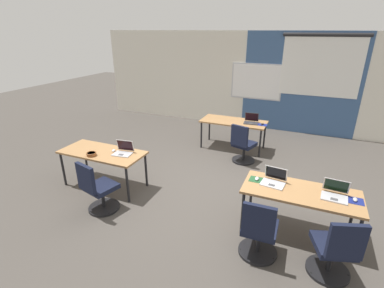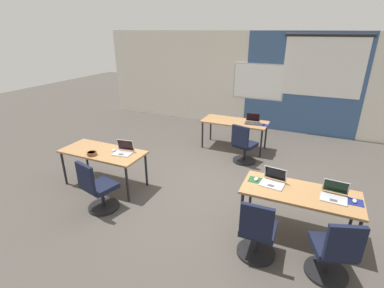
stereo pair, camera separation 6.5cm
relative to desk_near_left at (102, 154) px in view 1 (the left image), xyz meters
name	(u,v)px [view 1 (the left image)]	position (x,y,z in m)	size (l,w,h in m)	color
ground_plane	(201,189)	(1.75, 0.60, -0.66)	(24.00, 24.00, 0.00)	#47423D
back_wall_assembly	(255,80)	(1.80, 4.80, 0.75)	(10.00, 0.27, 2.80)	silver
desk_near_left	(102,154)	(0.00, 0.00, 0.00)	(1.60, 0.70, 0.72)	#A37547
desk_near_right	(300,195)	(3.50, 0.00, 0.00)	(1.60, 0.70, 0.72)	#A37547
desk_far_center	(234,123)	(1.75, 2.80, 0.00)	(1.60, 0.70, 0.72)	#A37547
laptop_near_right_inner	(274,180)	(3.11, 0.07, 0.11)	(0.36, 0.33, 0.23)	silver
mousepad_near_right_inner	(257,180)	(2.86, 0.07, 0.06)	(0.22, 0.19, 0.00)	#23512D
mouse_near_right_inner	(257,179)	(2.86, 0.07, 0.08)	(0.06, 0.10, 0.03)	silver
chair_near_right_inner	(259,233)	(3.07, -0.71, -0.28)	(0.52, 0.54, 0.92)	black
laptop_near_right_end	(335,194)	(3.92, 0.03, 0.11)	(0.35, 0.32, 0.23)	#B7B7BC
mousepad_near_right_end	(355,201)	(4.17, 0.02, 0.06)	(0.22, 0.19, 0.00)	navy
mouse_near_right_end	(355,199)	(4.17, 0.02, 0.08)	(0.06, 0.10, 0.03)	#B2B2B7
chair_near_right_end	(335,252)	(3.97, -0.69, -0.28)	(0.56, 0.61, 0.92)	black
laptop_far_right	(251,121)	(2.18, 2.82, 0.11)	(0.36, 0.32, 0.23)	#333338
mousepad_far_right	(262,125)	(2.46, 2.77, 0.06)	(0.22, 0.19, 0.00)	navy
mouse_far_right	(262,124)	(2.46, 2.77, 0.08)	(0.07, 0.11, 0.03)	black
chair_far_right	(243,147)	(2.18, 2.07, -0.28)	(0.55, 0.60, 0.92)	black
laptop_near_left_inner	(123,151)	(0.42, 0.08, 0.11)	(0.37, 0.33, 0.23)	#B7B7BC
mouse_near_left_inner	(114,150)	(0.19, 0.09, 0.08)	(0.09, 0.11, 0.03)	silver
chair_near_left_inner	(98,191)	(0.45, -0.71, -0.28)	(0.53, 0.59, 0.92)	black
snack_bowl	(91,154)	(-0.05, -0.22, 0.10)	(0.18, 0.18, 0.06)	brown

